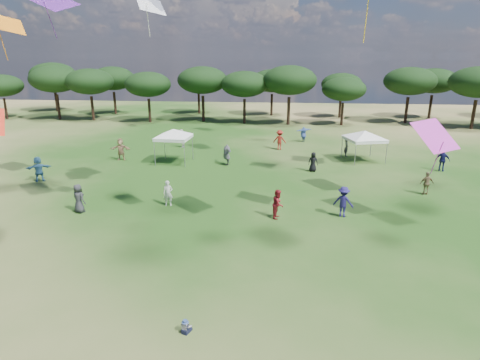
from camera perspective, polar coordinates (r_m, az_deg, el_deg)
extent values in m
cylinder|color=black|center=(67.17, -30.36, 8.76)|extent=(0.33, 0.33, 2.92)
ellipsoid|color=black|center=(66.91, -30.78, 11.47)|extent=(5.67, 5.67, 3.06)
cylinder|color=black|center=(63.01, -24.40, 9.43)|extent=(0.40, 0.40, 3.49)
ellipsoid|color=black|center=(62.71, -24.84, 12.90)|extent=(6.79, 6.79, 3.66)
cylinder|color=black|center=(60.37, -20.23, 9.54)|extent=(0.38, 0.38, 3.32)
ellipsoid|color=black|center=(60.06, -20.60, 12.98)|extent=(6.44, 6.44, 3.47)
cylinder|color=black|center=(56.55, -12.75, 9.62)|extent=(0.36, 0.36, 3.14)
ellipsoid|color=black|center=(56.22, -12.98, 13.11)|extent=(6.11, 6.11, 3.29)
cylinder|color=black|center=(56.17, -5.25, 10.08)|extent=(0.40, 0.40, 3.46)
ellipsoid|color=black|center=(55.83, -5.36, 13.96)|extent=(6.73, 6.73, 3.63)
cylinder|color=black|center=(54.20, 0.64, 9.76)|extent=(0.37, 0.37, 3.21)
ellipsoid|color=black|center=(53.86, 0.65, 13.49)|extent=(6.24, 6.24, 3.36)
cylinder|color=black|center=(53.51, 6.92, 9.73)|extent=(0.41, 0.41, 3.56)
ellipsoid|color=black|center=(53.15, 7.07, 13.91)|extent=(6.91, 6.91, 3.73)
cylinder|color=black|center=(54.44, 14.31, 9.09)|extent=(0.33, 0.33, 2.88)
ellipsoid|color=black|center=(54.11, 14.56, 12.41)|extent=(5.60, 5.60, 3.02)
cylinder|color=black|center=(58.68, 22.60, 9.15)|extent=(0.39, 0.39, 3.44)
ellipsoid|color=black|center=(58.35, 23.03, 12.82)|extent=(6.69, 6.69, 3.60)
cylinder|color=black|center=(57.38, 30.26, 8.03)|extent=(0.40, 0.40, 3.53)
ellipsoid|color=black|center=(57.04, 30.85, 11.86)|extent=(6.86, 6.86, 3.70)
cylinder|color=black|center=(72.63, -24.67, 10.29)|extent=(0.41, 0.41, 3.62)
ellipsoid|color=black|center=(72.36, -25.07, 13.41)|extent=(7.03, 7.03, 3.79)
cylinder|color=black|center=(66.08, -17.37, 10.41)|extent=(0.39, 0.39, 3.37)
ellipsoid|color=black|center=(65.79, -17.66, 13.61)|extent=(6.54, 6.54, 3.53)
cylinder|color=black|center=(63.91, -5.86, 10.77)|extent=(0.36, 0.36, 3.11)
ellipsoid|color=black|center=(63.62, -5.95, 13.83)|extent=(6.05, 6.05, 3.26)
cylinder|color=black|center=(61.83, 4.53, 10.62)|extent=(0.37, 0.37, 3.20)
ellipsoid|color=black|center=(61.53, 4.60, 13.88)|extent=(6.21, 6.21, 3.35)
cylinder|color=black|center=(61.23, 14.03, 10.01)|extent=(0.34, 0.34, 2.99)
ellipsoid|color=black|center=(60.94, 14.26, 13.08)|extent=(5.81, 5.81, 3.13)
cylinder|color=black|center=(64.62, 25.44, 9.38)|extent=(0.38, 0.38, 3.31)
ellipsoid|color=black|center=(64.33, 25.86, 12.58)|extent=(6.43, 6.43, 3.47)
cylinder|color=gray|center=(33.44, -12.05, 3.80)|extent=(0.06, 0.06, 2.19)
cylinder|color=gray|center=(32.64, -7.90, 3.70)|extent=(0.06, 0.06, 2.19)
cylinder|color=gray|center=(35.74, -10.66, 4.74)|extent=(0.06, 0.06, 2.19)
cylinder|color=gray|center=(35.00, -6.75, 4.65)|extent=(0.06, 0.06, 2.19)
cube|color=white|center=(33.97, -9.43, 5.96)|extent=(2.80, 2.80, 0.25)
pyramid|color=white|center=(33.84, -9.49, 7.16)|extent=(5.45, 5.45, 0.60)
cylinder|color=gray|center=(34.14, 16.08, 3.56)|extent=(0.06, 0.06, 1.94)
cylinder|color=gray|center=(35.38, 20.10, 3.65)|extent=(0.06, 0.06, 1.94)
cylinder|color=gray|center=(36.56, 14.30, 4.58)|extent=(0.06, 0.06, 1.94)
cylinder|color=gray|center=(37.73, 18.13, 4.64)|extent=(0.06, 0.06, 1.94)
cube|color=white|center=(35.74, 17.28, 5.57)|extent=(3.55, 3.55, 0.25)
pyramid|color=white|center=(35.61, 17.39, 6.71)|extent=(5.68, 5.68, 0.60)
cube|color=black|center=(14.03, -7.74, -20.52)|extent=(0.27, 0.27, 0.16)
cube|color=black|center=(14.19, -7.63, -20.23)|extent=(0.14, 0.20, 0.09)
cube|color=black|center=(14.12, -7.12, -20.41)|extent=(0.14, 0.20, 0.09)
cube|color=white|center=(13.93, -7.77, -19.95)|extent=(0.24, 0.20, 0.21)
cylinder|color=white|center=(14.02, -8.10, -19.67)|extent=(0.13, 0.21, 0.13)
cylinder|color=white|center=(13.91, -7.17, -19.99)|extent=(0.13, 0.21, 0.13)
sphere|color=#E0B293|center=(13.84, -7.80, -19.48)|extent=(0.14, 0.14, 0.14)
cone|color=#42629A|center=(13.82, -7.80, -19.37)|extent=(0.24, 0.24, 0.02)
cylinder|color=#42629A|center=(13.80, -7.81, -19.26)|extent=(0.15, 0.15, 0.06)
imported|color=#9D7856|center=(36.12, -16.60, 4.20)|extent=(1.79, 0.68, 1.89)
imported|color=olive|center=(28.59, 25.03, -0.44)|extent=(0.93, 0.50, 1.52)
imported|color=navy|center=(42.84, 9.00, 6.46)|extent=(1.90, 1.58, 1.60)
imported|color=navy|center=(35.01, 26.88, 2.54)|extent=(1.12, 0.87, 1.77)
imported|color=#29577D|center=(32.07, -26.73, 1.41)|extent=(1.74, 1.32, 1.83)
imported|color=black|center=(31.68, 10.36, 2.55)|extent=(0.82, 0.60, 1.53)
imported|color=#303135|center=(37.25, 14.89, 4.49)|extent=(0.40, 0.59, 1.60)
imported|color=beige|center=(40.03, -8.34, 5.87)|extent=(0.71, 0.89, 1.78)
imported|color=#B7B8AD|center=(24.40, -10.20, -1.86)|extent=(0.61, 0.44, 1.54)
imported|color=maroon|center=(22.28, 5.43, -3.40)|extent=(0.79, 0.92, 1.64)
imported|color=#414146|center=(33.07, -1.90, 3.61)|extent=(1.23, 2.19, 1.73)
imported|color=navy|center=(23.06, 14.49, -3.01)|extent=(1.29, 1.02, 1.76)
imported|color=#2A2B2F|center=(24.73, -21.97, -2.44)|extent=(0.98, 0.84, 1.69)
imported|color=maroon|center=(38.81, 5.66, 5.70)|extent=(1.32, 0.89, 1.89)
plane|color=orange|center=(27.64, -30.21, 18.64)|extent=(2.72, 3.01, 1.41)
plane|color=silver|center=(23.20, -12.62, 23.12)|extent=(2.17, 2.33, 1.20)
plane|color=#5D228A|center=(27.32, -24.84, 22.00)|extent=(3.05, 2.73, 1.48)
plane|color=#C731B6|center=(22.52, 25.97, 5.71)|extent=(2.81, 2.43, 1.51)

